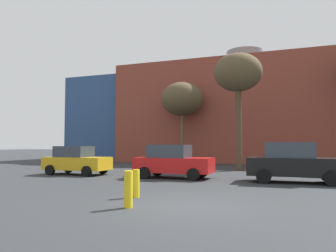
{
  "coord_description": "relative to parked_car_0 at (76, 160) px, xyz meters",
  "views": [
    {
      "loc": [
        2.78,
        -9.14,
        1.75
      ],
      "look_at": [
        -4.11,
        9.64,
        2.93
      ],
      "focal_mm": 34.75,
      "sensor_mm": 36.0,
      "label": 1
    }
  ],
  "objects": [
    {
      "name": "parked_car_0",
      "position": [
        0.0,
        0.0,
        0.0
      ],
      "size": [
        3.9,
        1.91,
        1.69
      ],
      "color": "gold",
      "rests_on": "ground_plane"
    },
    {
      "name": "parked_car_2",
      "position": [
        12.13,
        0.0,
        0.1
      ],
      "size": [
        4.35,
        2.13,
        1.88
      ],
      "color": "black",
      "rests_on": "ground_plane"
    },
    {
      "name": "bare_tree_1",
      "position": [
        2.74,
        12.24,
        5.16
      ],
      "size": [
        3.91,
        3.91,
        7.59
      ],
      "color": "brown",
      "rests_on": "ground_plane"
    },
    {
      "name": "building_backdrop",
      "position": [
        7.56,
        20.25,
        4.2
      ],
      "size": [
        39.38,
        12.86,
        12.22
      ],
      "color": "brown",
      "rests_on": "ground_plane"
    },
    {
      "name": "bollard_yellow_1",
      "position": [
        7.03,
        -6.4,
        -0.37
      ],
      "size": [
        0.24,
        0.24,
        0.93
      ],
      "primitive_type": "cylinder",
      "color": "yellow",
      "rests_on": "ground_plane"
    },
    {
      "name": "ground_plane",
      "position": [
        9.05,
        -7.23,
        -0.84
      ],
      "size": [
        200.0,
        200.0,
        0.0
      ],
      "primitive_type": "plane",
      "color": "#2D3033"
    },
    {
      "name": "bare_tree_0",
      "position": [
        8.69,
        6.46,
        5.87
      ],
      "size": [
        3.36,
        3.36,
        8.19
      ],
      "color": "brown",
      "rests_on": "ground_plane"
    },
    {
      "name": "bollard_yellow_0",
      "position": [
        7.62,
        -8.13,
        -0.33
      ],
      "size": [
        0.24,
        0.24,
        1.03
      ],
      "primitive_type": "cylinder",
      "color": "yellow",
      "rests_on": "ground_plane"
    },
    {
      "name": "parked_car_1",
      "position": [
        6.1,
        0.0,
        0.04
      ],
      "size": [
        4.08,
        2.0,
        1.77
      ],
      "color": "red",
      "rests_on": "ground_plane"
    }
  ]
}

